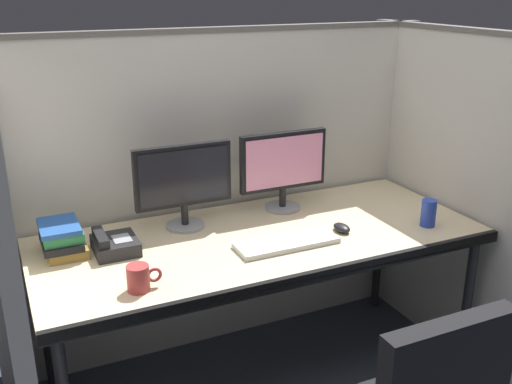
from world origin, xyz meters
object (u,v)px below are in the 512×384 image
computer_mouse (342,228)px  desk (262,247)px  coffee_mug (139,278)px  book_stack (62,239)px  monitor_right (283,166)px  desk_phone (114,244)px  monitor_left (183,181)px  keyboard_main (287,243)px  soda_can (428,213)px

computer_mouse → desk: bearing=163.6°
desk → coffee_mug: bearing=-157.9°
book_stack → coffee_mug: 0.47m
monitor_right → coffee_mug: (-0.82, -0.49, -0.17)m
computer_mouse → book_stack: size_ratio=0.43×
computer_mouse → book_stack: (-1.13, 0.28, 0.05)m
book_stack → desk_phone: 0.20m
computer_mouse → coffee_mug: bearing=-171.4°
monitor_right → desk: bearing=-132.2°
monitor_left → desk_phone: monitor_left is taller
monitor_left → monitor_right: 0.49m
desk_phone → coffee_mug: bearing=-87.5°
monitor_right → keyboard_main: (-0.17, -0.37, -0.20)m
desk → keyboard_main: (0.05, -0.13, 0.06)m
soda_can → coffee_mug: size_ratio=0.97×
monitor_right → computer_mouse: size_ratio=4.48×
book_stack → coffee_mug: (0.20, -0.42, -0.02)m
desk → soda_can: soda_can is taller
desk → coffee_mug: (-0.59, -0.24, 0.10)m
computer_mouse → coffee_mug: 0.94m
keyboard_main → desk_phone: 0.70m
monitor_left → keyboard_main: 0.52m
monitor_right → book_stack: (-1.02, -0.07, -0.15)m
coffee_mug → desk_phone: bearing=92.5°
monitor_left → monitor_right: size_ratio=1.00×
book_stack → computer_mouse: bearing=-14.1°
soda_can → desk_phone: soda_can is taller
monitor_left → soda_can: size_ratio=3.52×
soda_can → book_stack: (-1.51, 0.39, 0.00)m
desk → coffee_mug: size_ratio=15.08×
book_stack → monitor_left: bearing=5.4°
keyboard_main → computer_mouse: bearing=5.3°
monitor_right → book_stack: monitor_right is taller
keyboard_main → book_stack: (-0.84, 0.31, 0.05)m
desk → book_stack: 0.82m
desk_phone → monitor_left: bearing=20.3°
book_stack → desk: bearing=-13.1°
computer_mouse → book_stack: 1.16m
monitor_right → desk_phone: monitor_right is taller
monitor_right → computer_mouse: 0.42m
monitor_right → keyboard_main: monitor_right is taller
keyboard_main → book_stack: 0.90m
monitor_left → computer_mouse: (0.60, -0.33, -0.20)m
computer_mouse → soda_can: soda_can is taller
monitor_left → soda_can: bearing=-24.1°
computer_mouse → keyboard_main: bearing=-174.7°
monitor_right → book_stack: 1.03m
soda_can → coffee_mug: bearing=-178.5°
desk_phone → computer_mouse: bearing=-12.4°
computer_mouse → book_stack: bearing=165.9°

